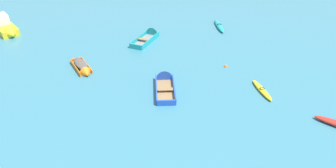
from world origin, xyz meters
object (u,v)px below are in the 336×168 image
at_px(motor_launch_yellow_near_left, 5,27).
at_px(mooring_buoy_near_foreground, 226,67).
at_px(kayak_turquoise_midfield_right, 219,26).
at_px(kayak_yellow_near_camera, 262,90).
at_px(rowboat_blue_back_row_center, 165,81).
at_px(rowboat_turquoise_distant_center, 150,36).
at_px(rowboat_orange_far_back, 83,68).

distance_m(motor_launch_yellow_near_left, mooring_buoy_near_foreground, 22.52).
relative_size(kayak_turquoise_midfield_right, motor_launch_yellow_near_left, 0.72).
bearing_deg(kayak_yellow_near_camera, motor_launch_yellow_near_left, 144.66).
bearing_deg(rowboat_blue_back_row_center, mooring_buoy_near_foreground, 18.98).
xyz_separation_m(motor_launch_yellow_near_left, rowboat_turquoise_distant_center, (14.26, -3.87, -0.32)).
relative_size(rowboat_orange_far_back, kayak_yellow_near_camera, 1.13).
bearing_deg(motor_launch_yellow_near_left, kayak_turquoise_midfield_right, -5.83).
xyz_separation_m(rowboat_blue_back_row_center, rowboat_turquoise_distant_center, (-0.10, 8.84, 0.02)).
xyz_separation_m(motor_launch_yellow_near_left, kayak_yellow_near_camera, (21.08, -14.95, -0.40)).
relative_size(kayak_yellow_near_camera, mooring_buoy_near_foreground, 9.37).
distance_m(rowboat_blue_back_row_center, kayak_yellow_near_camera, 7.08).
height_order(motor_launch_yellow_near_left, rowboat_turquoise_distant_center, motor_launch_yellow_near_left).
distance_m(kayak_turquoise_midfield_right, rowboat_turquoise_distant_center, 7.70).
bearing_deg(kayak_yellow_near_camera, rowboat_blue_back_row_center, 161.63).
relative_size(rowboat_turquoise_distant_center, kayak_yellow_near_camera, 1.47).
distance_m(rowboat_orange_far_back, rowboat_blue_back_row_center, 6.83).
distance_m(rowboat_orange_far_back, kayak_yellow_near_camera, 13.88).
bearing_deg(mooring_buoy_near_foreground, kayak_yellow_near_camera, -71.47).
height_order(rowboat_blue_back_row_center, rowboat_turquoise_distant_center, rowboat_turquoise_distant_center).
relative_size(kayak_turquoise_midfield_right, rowboat_orange_far_back, 1.13).
bearing_deg(motor_launch_yellow_near_left, rowboat_orange_far_back, -49.74).
bearing_deg(kayak_yellow_near_camera, mooring_buoy_near_foreground, 108.53).
height_order(kayak_yellow_near_camera, mooring_buoy_near_foreground, kayak_yellow_near_camera).
bearing_deg(mooring_buoy_near_foreground, kayak_turquoise_midfield_right, 76.52).
xyz_separation_m(rowboat_blue_back_row_center, mooring_buoy_near_foreground, (5.36, 1.84, -0.19)).
xyz_separation_m(rowboat_orange_far_back, kayak_yellow_near_camera, (12.85, -5.23, -0.14)).
xyz_separation_m(kayak_turquoise_midfield_right, kayak_yellow_near_camera, (-0.71, -12.72, -0.04)).
height_order(rowboat_orange_far_back, kayak_yellow_near_camera, rowboat_orange_far_back).
xyz_separation_m(kayak_turquoise_midfield_right, mooring_buoy_near_foreground, (-2.07, -8.65, -0.17)).
height_order(rowboat_blue_back_row_center, mooring_buoy_near_foreground, rowboat_blue_back_row_center).
height_order(motor_launch_yellow_near_left, kayak_yellow_near_camera, motor_launch_yellow_near_left).
bearing_deg(motor_launch_yellow_near_left, kayak_yellow_near_camera, -35.34).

